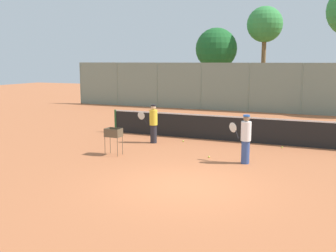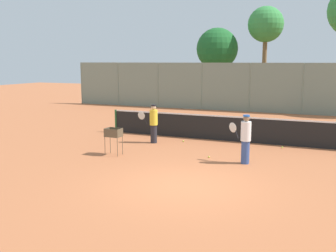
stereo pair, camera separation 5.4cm
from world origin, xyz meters
The scene contains 11 objects.
ground_plane centered at (0.00, 0.00, 0.00)m, with size 80.00×80.00×0.00m, color #B7663D.
tennis_net centered at (0.00, 6.39, 0.56)m, with size 11.86×0.10×1.07m.
back_fence centered at (0.00, 16.44, 1.61)m, with size 30.01×0.08×3.23m.
tree_0 centered at (-5.34, 21.31, 4.29)m, with size 3.30×3.30×5.96m.
tree_2 centered at (-1.70, 21.96, 6.03)m, with size 2.74×2.74×7.50m.
player_white_outfit centered at (-3.17, 4.82, 0.82)m, with size 0.86×0.33×1.58m.
player_red_cap centered at (1.00, 3.01, 0.84)m, with size 0.84×0.44×1.61m.
ball_cart centered at (-3.57, 2.36, 0.73)m, with size 0.56×0.41×0.97m.
tennis_ball_0 centered at (-0.31, 3.28, 0.03)m, with size 0.07×0.07×0.07m, color #D1E54C.
tennis_ball_1 centered at (-2.11, 5.48, 0.03)m, with size 0.07×0.07×0.07m, color #D1E54C.
tennis_ball_2 centered at (1.84, 5.86, 0.03)m, with size 0.07×0.07×0.07m, color #D1E54C.
Camera 1 is at (3.58, -9.53, 3.32)m, focal length 42.00 mm.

